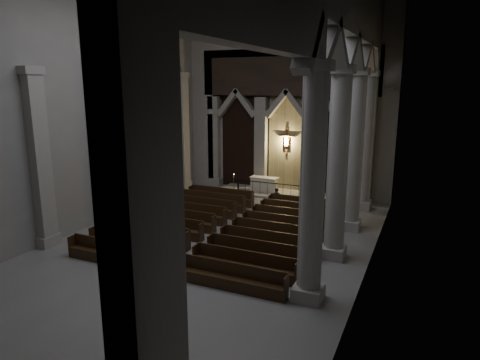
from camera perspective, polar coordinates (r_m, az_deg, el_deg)
The scene contains 11 objects.
room at distance 18.14m, azimuth -5.33°, elevation 13.63°, with size 24.00×24.10×12.00m.
sanctuary_wall at distance 28.76m, azimuth 6.28°, elevation 11.33°, with size 14.00×0.77×12.00m.
right_arcade at distance 17.47m, azimuth 13.39°, elevation 14.12°, with size 1.00×24.00×12.00m.
left_pilasters at distance 25.08m, azimuth -14.74°, elevation 4.57°, with size 0.60×13.00×8.03m.
sanctuary_step at distance 28.79m, azimuth 5.39°, elevation -1.82°, with size 8.50×2.60×0.15m, color #A3A098.
altar at distance 29.01m, azimuth 3.23°, elevation -0.54°, with size 1.89×0.76×0.96m.
altar_rail at distance 27.69m, azimuth 4.72°, elevation -1.08°, with size 5.35×0.09×1.05m.
candle_stand_left at distance 28.77m, azimuth -0.85°, elevation -1.17°, with size 0.23×0.23×1.37m.
candle_stand_right at distance 26.64m, azimuth 9.82°, elevation -2.55°, with size 0.22×0.22×1.30m.
pews at distance 21.19m, azimuth -2.11°, elevation -6.51°, with size 9.73×10.45×0.97m.
worshipper at distance 25.36m, azimuth 4.93°, elevation -2.52°, with size 0.46×0.31×1.27m, color black.
Camera 1 is at (8.89, -15.80, 7.33)m, focal length 32.00 mm.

